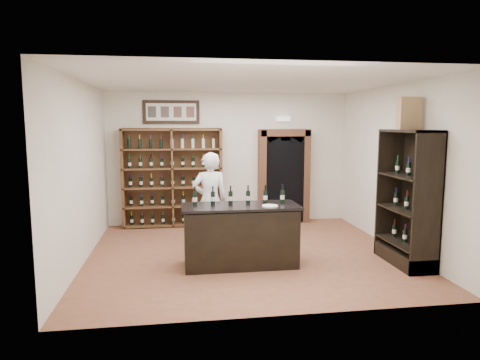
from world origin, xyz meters
The scene contains 20 objects.
floor centered at (0.00, 0.00, 0.00)m, with size 5.50×5.50×0.00m, color brown.
ceiling centered at (0.00, 0.00, 3.00)m, with size 5.50×5.50×0.00m, color white.
wall_back centered at (0.00, 2.50, 1.50)m, with size 5.50×0.04×3.00m, color silver.
wall_left centered at (-2.75, 0.00, 1.50)m, with size 0.04×5.00×3.00m, color silver.
wall_right centered at (2.75, 0.00, 1.50)m, with size 0.04×5.00×3.00m, color silver.
wine_shelf centered at (-1.30, 2.33, 1.10)m, with size 2.20×0.38×2.20m.
framed_picture centered at (-1.30, 2.47, 2.55)m, with size 1.25×0.04×0.52m, color black.
arched_doorway centered at (1.25, 2.33, 1.14)m, with size 1.17×0.35×2.17m.
emergency_light centered at (1.25, 2.42, 2.40)m, with size 0.30×0.10×0.10m, color white.
tasting_counter centered at (-0.20, -0.60, 0.49)m, with size 1.88×0.78×1.00m.
counter_bottle_0 centered at (-0.92, -0.48, 1.11)m, with size 0.07×0.07×0.30m.
counter_bottle_1 centered at (-0.63, -0.48, 1.11)m, with size 0.07×0.07×0.30m.
counter_bottle_2 centered at (-0.34, -0.48, 1.11)m, with size 0.07×0.07×0.30m.
counter_bottle_3 centered at (-0.06, -0.48, 1.11)m, with size 0.07×0.07×0.30m.
counter_bottle_4 centered at (0.23, -0.48, 1.11)m, with size 0.07×0.07×0.30m.
counter_bottle_5 centered at (0.52, -0.48, 1.11)m, with size 0.07×0.07×0.30m.
side_cabinet centered at (2.52, -0.90, 0.75)m, with size 0.48×1.20×2.20m.
shopkeeper centered at (-0.61, 0.49, 0.89)m, with size 0.65×0.43×1.78m, color white.
plate centered at (0.24, -0.80, 1.01)m, with size 0.25×0.25×0.02m, color silver.
wine_crate centered at (2.49, -0.82, 2.46)m, with size 0.37×0.15×0.52m, color tan.
Camera 1 is at (-1.19, -7.26, 2.30)m, focal length 32.00 mm.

